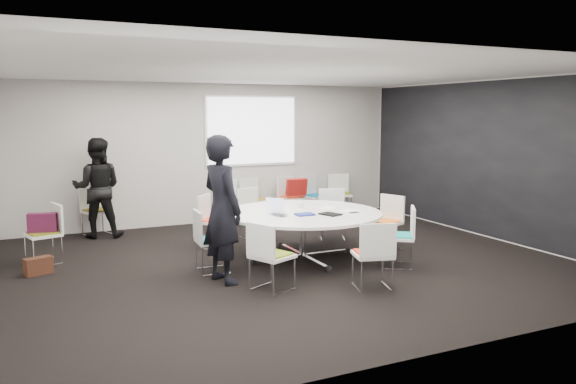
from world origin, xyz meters
name	(u,v)px	position (x,y,z in m)	size (l,w,h in m)	color
room_shell	(293,169)	(0.09, 0.00, 1.40)	(8.08, 7.08, 2.88)	black
conference_table	(303,223)	(0.31, 0.09, 0.56)	(2.38, 2.38, 0.73)	silver
projection_screen	(252,131)	(0.80, 3.46, 1.85)	(1.90, 0.03, 1.35)	white
chair_ring_a	(385,233)	(1.79, 0.07, 0.28)	(0.58, 0.58, 0.88)	silver
chair_ring_b	(333,224)	(1.38, 1.07, 0.28)	(0.60, 0.59, 0.88)	silver
chair_ring_c	(254,223)	(0.16, 1.75, 0.28)	(0.56, 0.55, 0.88)	silver
chair_ring_d	(215,231)	(-0.69, 1.34, 0.28)	(0.64, 0.64, 0.88)	silver
chair_ring_e	(212,253)	(-1.17, -0.02, 0.28)	(0.47, 0.48, 0.88)	silver
chair_ring_f	(271,269)	(-0.74, -1.14, 0.28)	(0.60, 0.60, 0.88)	silver
chair_ring_g	(373,268)	(0.44, -1.61, 0.28)	(0.56, 0.56, 0.88)	silver
chair_ring_h	(398,248)	(1.36, -0.89, 0.28)	(0.63, 0.63, 0.88)	silver
chair_back_a	(233,210)	(0.24, 3.14, 0.28)	(0.56, 0.55, 0.88)	silver
chair_back_b	(255,208)	(0.74, 3.17, 0.28)	(0.56, 0.56, 0.88)	silver
chair_back_c	(292,206)	(1.56, 3.15, 0.28)	(0.59, 0.58, 0.88)	silver
chair_back_d	(315,204)	(2.10, 3.13, 0.28)	(0.58, 0.57, 0.88)	silver
chair_back_e	(340,202)	(2.74, 3.16, 0.28)	(0.58, 0.57, 0.88)	silver
chair_spare_left	(45,245)	(-3.27, 1.44, 0.28)	(0.56, 0.57, 0.88)	silver
chair_person_back	(97,220)	(-2.35, 3.16, 0.28)	(0.59, 0.59, 0.88)	silver
person_main	(222,209)	(-1.17, -0.52, 0.97)	(0.71, 0.46, 1.94)	black
person_back	(97,188)	(-2.34, 3.00, 0.89)	(0.87, 0.67, 1.78)	black
laptop	(281,214)	(-0.12, -0.03, 0.74)	(0.30, 0.19, 0.02)	#333338
laptop_lid	(275,205)	(-0.16, 0.09, 0.86)	(0.30, 0.02, 0.22)	silver
notebook_black	(330,214)	(0.56, -0.31, 0.74)	(0.22, 0.30, 0.02)	black
tablet_folio	(305,214)	(0.20, -0.18, 0.74)	(0.26, 0.20, 0.03)	navy
papers_right	(329,208)	(0.83, 0.24, 0.73)	(0.30, 0.21, 0.00)	white
papers_front	(348,211)	(0.97, -0.12, 0.73)	(0.30, 0.21, 0.00)	silver
cup	(301,205)	(0.43, 0.41, 0.78)	(0.08, 0.08, 0.09)	white
phone	(354,213)	(0.96, -0.30, 0.73)	(0.14, 0.07, 0.01)	black
maroon_bag	(42,223)	(-3.29, 1.44, 0.62)	(0.40, 0.14, 0.28)	#4E1431
brown_bag	(38,266)	(-3.38, 0.87, 0.12)	(0.36, 0.16, 0.24)	#3C1F13
red_jacket	(297,187)	(1.57, 2.93, 0.70)	(0.44, 0.10, 0.35)	maroon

